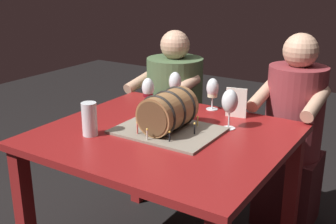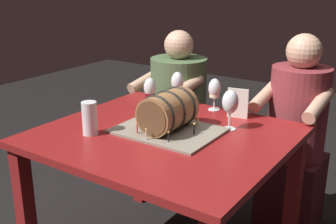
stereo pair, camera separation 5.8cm
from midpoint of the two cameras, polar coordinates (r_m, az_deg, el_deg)
dining_table at (r=2.08m, az=0.29°, el=-5.69°), size 1.14×1.03×0.75m
barrel_cake at (r=2.02m, az=0.82°, el=-0.30°), size 0.49×0.37×0.21m
wine_glass_red at (r=2.34m, az=-1.74°, el=3.09°), size 0.07×0.07×0.18m
wine_glass_rose at (r=2.42m, az=1.95°, el=3.89°), size 0.07×0.07×0.20m
wine_glass_empty at (r=2.07m, az=9.17°, el=1.26°), size 0.08×0.08×0.20m
wine_glass_white at (r=2.36m, az=6.98°, el=2.96°), size 0.07×0.07×0.18m
beer_pint at (r=2.02m, az=-9.68°, el=-0.95°), size 0.07×0.07×0.16m
menu_card at (r=2.25m, az=10.08°, el=1.15°), size 0.11×0.03×0.16m
person_seated_left at (r=2.91m, az=1.93°, el=-0.65°), size 0.45×0.52×1.12m
person_seated_right at (r=2.59m, az=17.27°, el=-3.94°), size 0.38×0.46×1.17m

